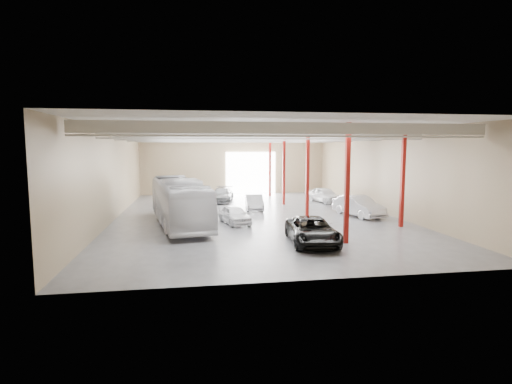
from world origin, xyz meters
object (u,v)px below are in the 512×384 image
object	(u,v)px
car_row_c	(222,195)
car_right_far	(325,195)
car_row_b	(254,202)
car_row_a	(234,215)
coach_bus	(179,202)
black_sedan	(312,231)
car_right_near	(359,206)

from	to	relation	value
car_row_c	car_right_far	distance (m)	10.51
car_row_c	car_right_far	size ratio (longest dim) A/B	1.10
car_row_b	car_right_far	bearing A→B (deg)	29.40
car_row_a	car_right_far	world-z (taller)	car_right_far
car_right_far	coach_bus	bearing A→B (deg)	-159.48
coach_bus	black_sedan	xyz separation A→B (m)	(7.78, -7.11, -0.91)
car_row_b	car_right_near	size ratio (longest dim) A/B	0.81
coach_bus	car_row_b	world-z (taller)	coach_bus
black_sedan	car_right_far	size ratio (longest dim) A/B	1.23
car_row_a	car_right_near	xyz separation A→B (m)	(10.30, 1.54, 0.17)
car_right_near	car_right_far	distance (m)	8.40
car_right_far	car_row_c	bearing A→B (deg)	155.08
black_sedan	car_row_c	size ratio (longest dim) A/B	1.12
coach_bus	car_right_near	size ratio (longest dim) A/B	2.38
coach_bus	car_row_c	world-z (taller)	coach_bus
car_right_near	car_right_far	world-z (taller)	car_right_near
coach_bus	car_right_near	xyz separation A→B (m)	(14.27, 1.26, -0.84)
coach_bus	car_right_far	distance (m)	17.26
coach_bus	car_row_a	bearing A→B (deg)	-13.82
black_sedan	car_row_c	xyz separation A→B (m)	(-3.80, 18.83, -0.05)
car_row_a	car_right_far	bearing A→B (deg)	30.03
car_right_near	car_row_a	bearing A→B (deg)	174.89
car_row_a	black_sedan	bearing A→B (deg)	-74.83
black_sedan	car_row_b	distance (m)	13.17
coach_bus	car_row_c	bearing A→B (deg)	61.42
coach_bus	car_row_b	size ratio (longest dim) A/B	2.92
coach_bus	black_sedan	size ratio (longest dim) A/B	2.18
car_row_c	car_right_far	bearing A→B (deg)	0.69
car_row_c	car_right_far	world-z (taller)	car_right_far
coach_bus	car_row_a	xyz separation A→B (m)	(3.97, -0.27, -1.02)
car_row_a	car_right_near	distance (m)	10.42
coach_bus	car_row_b	xyz separation A→B (m)	(6.42, 5.99, -1.00)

